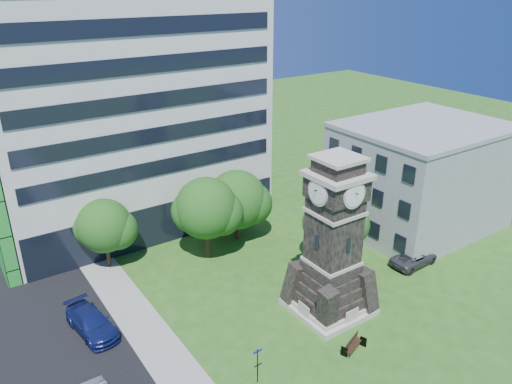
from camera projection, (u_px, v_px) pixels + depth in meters
ground at (315, 337)px, 34.85m from camera, size 160.00×160.00×0.00m
sidewalk at (160, 349)px, 33.73m from camera, size 3.00×70.00×0.06m
clock_tower at (333, 248)px, 35.83m from camera, size 5.40×5.40×12.22m
office_tall at (119, 80)px, 47.24m from camera, size 26.20×15.11×28.60m
office_low at (420, 175)px, 49.19m from camera, size 15.20×12.20×10.40m
car_street_north at (92, 323)px, 35.14m from camera, size 2.87×5.55×1.54m
car_east_lot at (414, 258)px, 43.51m from camera, size 4.74×2.33×1.29m
park_bench at (353, 344)px, 33.43m from camera, size 1.87×0.50×0.96m
street_sign at (257, 362)px, 30.37m from camera, size 0.61×0.06×2.55m
tree_nw at (105, 227)px, 42.08m from camera, size 5.09×4.63×6.24m
tree_nc at (207, 210)px, 43.10m from camera, size 5.96×5.42×7.58m
tree_ne at (238, 201)px, 46.60m from camera, size 6.16×5.60×6.90m
tree_east at (336, 222)px, 42.79m from camera, size 5.55×5.05×6.55m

